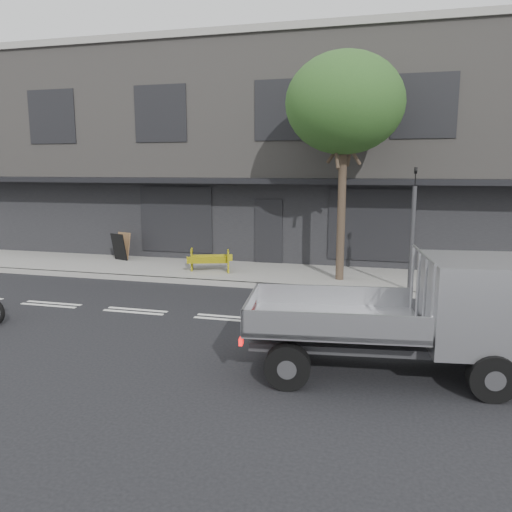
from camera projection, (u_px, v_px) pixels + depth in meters
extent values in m
plane|color=black|center=(228.00, 318.00, 11.69)|extent=(80.00, 80.00, 0.00)
cube|color=gray|center=(272.00, 274.00, 16.16)|extent=(32.00, 3.20, 0.15)
cube|color=gray|center=(260.00, 286.00, 14.63)|extent=(32.00, 0.20, 0.15)
cube|color=slate|center=(306.00, 156.00, 21.77)|extent=(26.00, 10.00, 8.00)
cylinder|color=#382B21|center=(341.00, 218.00, 14.80)|extent=(0.24, 0.24, 4.00)
ellipsoid|color=#244D1D|center=(345.00, 103.00, 14.23)|extent=(3.40, 3.40, 2.89)
cylinder|color=#2D2D30|center=(412.00, 242.00, 13.59)|extent=(0.12, 0.12, 3.00)
imported|color=black|center=(415.00, 177.00, 13.28)|extent=(0.08, 0.10, 0.50)
cylinder|color=black|center=(287.00, 367.00, 7.92)|extent=(0.76, 0.36, 0.73)
cylinder|color=black|center=(294.00, 333.00, 9.52)|extent=(0.76, 0.36, 0.73)
cylinder|color=black|center=(492.00, 377.00, 7.51)|extent=(0.76, 0.36, 0.73)
cylinder|color=black|center=(463.00, 341.00, 9.11)|extent=(0.76, 0.36, 0.73)
cube|color=#2D2D30|center=(382.00, 344.00, 8.49)|extent=(4.53, 1.49, 0.14)
cube|color=#A8A8AD|center=(477.00, 303.00, 8.15)|extent=(1.84, 1.92, 1.45)
cube|color=black|center=(479.00, 278.00, 8.08)|extent=(1.64, 1.81, 0.53)
cube|color=#A4A4A8|center=(333.00, 321.00, 8.53)|extent=(3.11, 2.22, 0.10)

